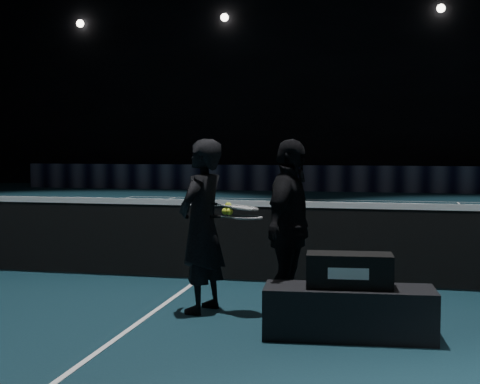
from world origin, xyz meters
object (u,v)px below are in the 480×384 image
object	(u,v)px
player_bench	(349,312)
racket_bag	(349,270)
player_a	(202,226)
tennis_balls	(228,210)
player_b	(289,229)
racket_upper	(243,208)
racket_lower	(247,218)

from	to	relation	value
player_bench	racket_bag	bearing A→B (deg)	0.00
player_a	tennis_balls	size ratio (longest dim) A/B	13.71
player_bench	player_b	size ratio (longest dim) A/B	0.85
player_a	racket_upper	bearing A→B (deg)	106.13
racket_lower	racket_upper	bearing A→B (deg)	141.34
player_a	player_b	world-z (taller)	same
player_bench	racket_lower	bearing A→B (deg)	146.36
tennis_balls	racket_lower	bearing A→B (deg)	-6.06
racket_bag	racket_upper	distance (m)	1.25
player_bench	racket_lower	size ratio (longest dim) A/B	2.06
player_b	racket_lower	bearing A→B (deg)	94.05
player_b	racket_upper	world-z (taller)	player_b
player_b	racket_lower	distance (m)	0.41
player_bench	racket_lower	distance (m)	1.31
racket_upper	racket_bag	bearing A→B (deg)	-29.07
player_a	racket_lower	bearing A→B (deg)	100.42
player_a	player_b	distance (m)	0.85
player_a	player_b	xyz separation A→B (m)	(0.85, -0.07, 0.00)
player_a	racket_upper	xyz separation A→B (m)	(0.40, 0.01, 0.18)
player_bench	racket_upper	world-z (taller)	racket_upper
player_bench	racket_bag	distance (m)	0.35
racket_bag	racket_lower	xyz separation A→B (m)	(-0.97, 0.53, 0.36)
player_a	racket_lower	xyz separation A→B (m)	(0.45, -0.04, 0.10)
player_b	racket_upper	size ratio (longest dim) A/B	2.42
tennis_balls	racket_upper	bearing A→B (deg)	8.98
racket_bag	racket_lower	size ratio (longest dim) A/B	1.03
tennis_balls	player_b	bearing A→B (deg)	-5.07
player_b	tennis_balls	distance (m)	0.62
player_b	racket_lower	xyz separation A→B (m)	(-0.40, 0.03, 0.10)
player_bench	player_a	distance (m)	1.65
racket_bag	racket_lower	distance (m)	1.16
player_a	racket_lower	world-z (taller)	player_a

